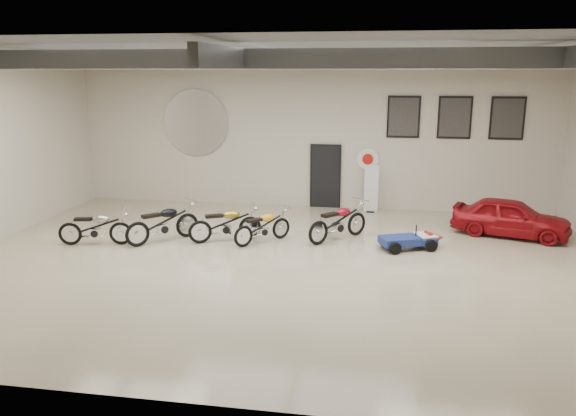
% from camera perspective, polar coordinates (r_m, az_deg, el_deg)
% --- Properties ---
extents(floor, '(16.00, 12.00, 0.01)m').
position_cam_1_polar(floor, '(13.69, -0.83, -5.66)').
color(floor, '#BEAF91').
rests_on(floor, ground).
extents(ceiling, '(16.00, 12.00, 0.01)m').
position_cam_1_polar(ceiling, '(12.91, -0.90, 15.74)').
color(ceiling, slate).
rests_on(ceiling, back_wall).
extents(back_wall, '(16.00, 0.02, 5.00)m').
position_cam_1_polar(back_wall, '(18.95, 2.39, 7.56)').
color(back_wall, beige).
rests_on(back_wall, floor).
extents(ceiling_beams, '(15.80, 11.80, 0.32)m').
position_cam_1_polar(ceiling_beams, '(12.91, -0.90, 14.63)').
color(ceiling_beams, slate).
rests_on(ceiling_beams, ceiling).
extents(door, '(0.92, 0.08, 2.10)m').
position_cam_1_polar(door, '(19.06, 3.83, 3.17)').
color(door, black).
rests_on(door, back_wall).
extents(logo_plaque, '(2.30, 0.06, 1.16)m').
position_cam_1_polar(logo_plaque, '(19.76, -9.33, 8.52)').
color(logo_plaque, silver).
rests_on(logo_plaque, back_wall).
extents(poster_left, '(1.05, 0.08, 1.35)m').
position_cam_1_polar(poster_left, '(18.73, 11.66, 9.06)').
color(poster_left, black).
rests_on(poster_left, back_wall).
extents(poster_mid, '(1.05, 0.08, 1.35)m').
position_cam_1_polar(poster_mid, '(18.86, 16.58, 8.80)').
color(poster_mid, black).
rests_on(poster_mid, back_wall).
extents(poster_right, '(1.05, 0.08, 1.35)m').
position_cam_1_polar(poster_right, '(19.12, 21.39, 8.49)').
color(poster_right, black).
rests_on(poster_right, back_wall).
extents(oil_sign, '(0.72, 0.10, 0.72)m').
position_cam_1_polar(oil_sign, '(18.87, 8.11, 4.95)').
color(oil_sign, white).
rests_on(oil_sign, back_wall).
extents(banner_stand, '(0.46, 0.19, 1.67)m').
position_cam_1_polar(banner_stand, '(18.58, 8.45, 2.09)').
color(banner_stand, white).
rests_on(banner_stand, floor).
extents(motorcycle_silver, '(2.00, 0.97, 1.00)m').
position_cam_1_polar(motorcycle_silver, '(15.85, -19.02, -1.82)').
color(motorcycle_silver, silver).
rests_on(motorcycle_silver, floor).
extents(motorcycle_black, '(1.90, 1.98, 1.09)m').
position_cam_1_polar(motorcycle_black, '(15.63, -12.62, -1.43)').
color(motorcycle_black, silver).
rests_on(motorcycle_black, floor).
extents(motorcycle_gold, '(2.04, 1.44, 1.03)m').
position_cam_1_polar(motorcycle_gold, '(15.39, -6.40, -1.53)').
color(motorcycle_gold, silver).
rests_on(motorcycle_gold, floor).
extents(motorcycle_yellow, '(1.62, 1.71, 0.94)m').
position_cam_1_polar(motorcycle_yellow, '(15.20, -2.59, -1.83)').
color(motorcycle_yellow, silver).
rests_on(motorcycle_yellow, floor).
extents(motorcycle_red, '(1.86, 1.95, 1.07)m').
position_cam_1_polar(motorcycle_red, '(15.46, 5.11, -1.34)').
color(motorcycle_red, silver).
rests_on(motorcycle_red, floor).
extents(go_kart, '(1.96, 1.43, 0.65)m').
position_cam_1_polar(go_kart, '(15.08, 12.62, -2.86)').
color(go_kart, navy).
rests_on(go_kart, floor).
extents(vintage_car, '(2.17, 3.41, 1.08)m').
position_cam_1_polar(vintage_car, '(16.99, 21.68, -0.88)').
color(vintage_car, maroon).
rests_on(vintage_car, floor).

